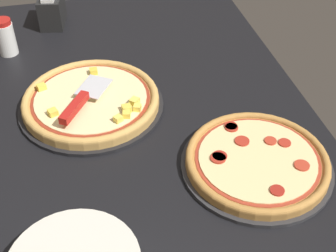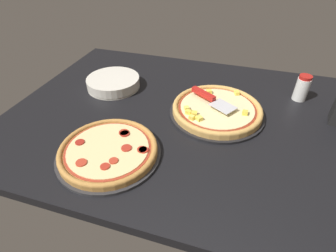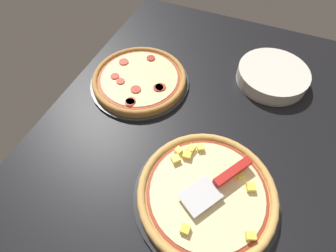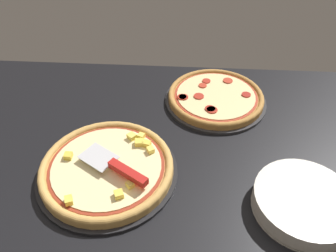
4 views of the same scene
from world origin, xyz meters
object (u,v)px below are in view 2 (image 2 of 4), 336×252
pizza_front (217,109)px  plate_stack (113,82)px  pizza_back (108,150)px  serving_spatula (208,97)px  parmesan_shaker (302,88)px

pizza_front → plate_stack: size_ratio=1.47×
pizza_back → serving_spatula: 46.18cm
pizza_front → serving_spatula: (4.59, -3.12, 3.11)cm
pizza_front → serving_spatula: size_ratio=1.77×
pizza_front → plate_stack: same height
pizza_front → serving_spatula: bearing=-34.2°
pizza_front → parmesan_shaker: size_ratio=3.16×
pizza_back → serving_spatula: (-26.22, -37.87, 3.35)cm
pizza_back → parmesan_shaker: 85.80cm
parmesan_shaker → pizza_back: bearing=41.7°
pizza_front → parmesan_shaker: parmesan_shaker is taller
serving_spatula → plate_stack: size_ratio=0.83×
pizza_back → serving_spatula: size_ratio=1.61×
plate_stack → parmesan_shaker: size_ratio=2.15×
pizza_back → serving_spatula: bearing=-124.7°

